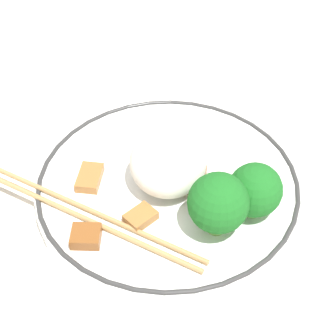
{
  "coord_description": "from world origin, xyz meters",
  "views": [
    {
      "loc": [
        0.39,
        0.01,
        0.42
      ],
      "look_at": [
        0.0,
        0.0,
        0.04
      ],
      "focal_mm": 60.0,
      "sensor_mm": 36.0,
      "label": 1
    }
  ],
  "objects": [
    {
      "name": "meat_near_right",
      "position": [
        0.0,
        -0.08,
        0.02
      ],
      "size": [
        0.04,
        0.03,
        0.01
      ],
      "color": "#9E6633",
      "rests_on": "plate"
    },
    {
      "name": "chopsticks",
      "position": [
        0.05,
        -0.07,
        0.02
      ],
      "size": [
        0.13,
        0.22,
        0.01
      ],
      "color": "#AD8451",
      "rests_on": "plate"
    },
    {
      "name": "meat_near_back",
      "position": [
        0.0,
        0.02,
        0.02
      ],
      "size": [
        0.04,
        0.03,
        0.01
      ],
      "color": "brown",
      "rests_on": "plate"
    },
    {
      "name": "broccoli_back_left",
      "position": [
        0.06,
        0.05,
        0.05
      ],
      "size": [
        0.06,
        0.06,
        0.06
      ],
      "color": "#72AD4C",
      "rests_on": "plate"
    },
    {
      "name": "ground_plane",
      "position": [
        0.0,
        0.0,
        0.0
      ],
      "size": [
        3.0,
        3.0,
        0.0
      ],
      "primitive_type": "plane",
      "color": "silver"
    },
    {
      "name": "meat_near_left",
      "position": [
        0.07,
        -0.07,
        0.02
      ],
      "size": [
        0.02,
        0.03,
        0.01
      ],
      "color": "brown",
      "rests_on": "plate"
    },
    {
      "name": "broccoli_back_center",
      "position": [
        0.04,
        0.08,
        0.05
      ],
      "size": [
        0.05,
        0.05,
        0.05
      ],
      "color": "#72AD4C",
      "rests_on": "plate"
    },
    {
      "name": "rice_mound",
      "position": [
        -0.0,
        -0.0,
        0.05
      ],
      "size": [
        0.08,
        0.07,
        0.06
      ],
      "color": "white",
      "rests_on": "plate"
    },
    {
      "name": "meat_near_front",
      "position": [
        0.05,
        -0.02,
        0.02
      ],
      "size": [
        0.03,
        0.03,
        0.01
      ],
      "color": "#9E6633",
      "rests_on": "plate"
    },
    {
      "name": "plate",
      "position": [
        0.0,
        0.0,
        0.01
      ],
      "size": [
        0.26,
        0.26,
        0.02
      ],
      "color": "white",
      "rests_on": "ground_plane"
    }
  ]
}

